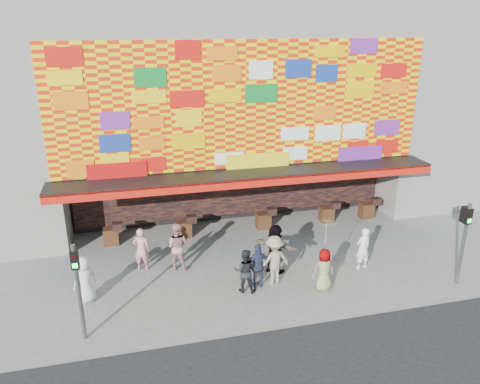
{
  "coord_description": "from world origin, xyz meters",
  "views": [
    {
      "loc": [
        -4.58,
        -13.47,
        8.62
      ],
      "look_at": [
        -0.71,
        2.0,
        2.77
      ],
      "focal_mm": 35.0,
      "sensor_mm": 36.0,
      "label": 1
    }
  ],
  "objects_px": {
    "ped_e": "(258,266)",
    "ped_h": "(363,248)",
    "ped_c": "(245,271)",
    "ped_i": "(177,246)",
    "signal_left": "(78,282)",
    "ped_g": "(324,270)",
    "signal_right": "(465,235)",
    "parasol": "(327,232)",
    "ped_a": "(85,280)",
    "ped_d": "(274,260)",
    "ped_f": "(275,249)",
    "ped_b": "(141,249)"
  },
  "relations": [
    {
      "from": "ped_e",
      "to": "ped_h",
      "type": "bearing_deg",
      "value": 176.01
    },
    {
      "from": "ped_c",
      "to": "ped_e",
      "type": "height_order",
      "value": "ped_e"
    },
    {
      "from": "ped_h",
      "to": "ped_i",
      "type": "bearing_deg",
      "value": -24.62
    },
    {
      "from": "signal_left",
      "to": "ped_i",
      "type": "height_order",
      "value": "signal_left"
    },
    {
      "from": "ped_g",
      "to": "ped_e",
      "type": "bearing_deg",
      "value": -18.63
    },
    {
      "from": "signal_right",
      "to": "parasol",
      "type": "bearing_deg",
      "value": 170.64
    },
    {
      "from": "ped_c",
      "to": "ped_h",
      "type": "distance_m",
      "value": 4.62
    },
    {
      "from": "ped_a",
      "to": "ped_g",
      "type": "xyz_separation_m",
      "value": [
        7.75,
        -1.19,
        -0.04
      ]
    },
    {
      "from": "ped_d",
      "to": "ped_e",
      "type": "xyz_separation_m",
      "value": [
        -0.61,
        -0.13,
        -0.08
      ]
    },
    {
      "from": "ped_c",
      "to": "ped_i",
      "type": "relative_size",
      "value": 0.86
    },
    {
      "from": "ped_g",
      "to": "signal_left",
      "type": "bearing_deg",
      "value": 5.51
    },
    {
      "from": "ped_c",
      "to": "ped_g",
      "type": "distance_m",
      "value": 2.66
    },
    {
      "from": "signal_right",
      "to": "ped_d",
      "type": "xyz_separation_m",
      "value": [
        -6.18,
        1.6,
        -0.97
      ]
    },
    {
      "from": "signal_right",
      "to": "ped_e",
      "type": "bearing_deg",
      "value": 167.76
    },
    {
      "from": "ped_c",
      "to": "parasol",
      "type": "distance_m",
      "value": 2.99
    },
    {
      "from": "ped_e",
      "to": "ped_g",
      "type": "bearing_deg",
      "value": 152.85
    },
    {
      "from": "ped_c",
      "to": "parasol",
      "type": "relative_size",
      "value": 0.84
    },
    {
      "from": "ped_f",
      "to": "ped_h",
      "type": "height_order",
      "value": "ped_f"
    },
    {
      "from": "signal_left",
      "to": "ped_a",
      "type": "xyz_separation_m",
      "value": [
        -0.03,
        1.97,
        -1.06
      ]
    },
    {
      "from": "signal_right",
      "to": "ped_i",
      "type": "height_order",
      "value": "signal_right"
    },
    {
      "from": "ped_a",
      "to": "ped_i",
      "type": "distance_m",
      "value": 3.48
    },
    {
      "from": "ped_a",
      "to": "ped_g",
      "type": "distance_m",
      "value": 7.84
    },
    {
      "from": "ped_c",
      "to": "ped_i",
      "type": "xyz_separation_m",
      "value": [
        -2.0,
        2.13,
        0.12
      ]
    },
    {
      "from": "ped_b",
      "to": "ped_d",
      "type": "bearing_deg",
      "value": 170.5
    },
    {
      "from": "ped_f",
      "to": "signal_right",
      "type": "bearing_deg",
      "value": -162.55
    },
    {
      "from": "ped_i",
      "to": "signal_left",
      "type": "bearing_deg",
      "value": 74.0
    },
    {
      "from": "signal_right",
      "to": "ped_b",
      "type": "relative_size",
      "value": 1.81
    },
    {
      "from": "ped_a",
      "to": "ped_c",
      "type": "relative_size",
      "value": 1.03
    },
    {
      "from": "signal_left",
      "to": "ped_b",
      "type": "relative_size",
      "value": 1.81
    },
    {
      "from": "ped_b",
      "to": "ped_h",
      "type": "bearing_deg",
      "value": -177.53
    },
    {
      "from": "ped_h",
      "to": "parasol",
      "type": "distance_m",
      "value": 2.62
    },
    {
      "from": "ped_f",
      "to": "ped_h",
      "type": "bearing_deg",
      "value": -150.26
    },
    {
      "from": "signal_right",
      "to": "parasol",
      "type": "xyz_separation_m",
      "value": [
        -4.68,
        0.77,
        0.28
      ]
    },
    {
      "from": "ped_b",
      "to": "ped_d",
      "type": "relative_size",
      "value": 0.93
    },
    {
      "from": "parasol",
      "to": "ped_c",
      "type": "bearing_deg",
      "value": 167.96
    },
    {
      "from": "ped_h",
      "to": "ped_a",
      "type": "bearing_deg",
      "value": -11.52
    },
    {
      "from": "ped_f",
      "to": "ped_c",
      "type": "bearing_deg",
      "value": 75.27
    },
    {
      "from": "signal_left",
      "to": "parasol",
      "type": "relative_size",
      "value": 1.63
    },
    {
      "from": "ped_a",
      "to": "ped_b",
      "type": "distance_m",
      "value": 2.53
    },
    {
      "from": "ped_i",
      "to": "ped_f",
      "type": "bearing_deg",
      "value": -172.28
    },
    {
      "from": "ped_a",
      "to": "parasol",
      "type": "xyz_separation_m",
      "value": [
        7.75,
        -1.19,
        1.35
      ]
    },
    {
      "from": "ped_i",
      "to": "ped_d",
      "type": "bearing_deg",
      "value": 175.12
    },
    {
      "from": "signal_left",
      "to": "ped_h",
      "type": "bearing_deg",
      "value": 10.57
    },
    {
      "from": "signal_right",
      "to": "ped_f",
      "type": "xyz_separation_m",
      "value": [
        -5.9,
        2.34,
        -0.94
      ]
    },
    {
      "from": "ped_a",
      "to": "ped_i",
      "type": "relative_size",
      "value": 0.89
    },
    {
      "from": "ped_f",
      "to": "ped_d",
      "type": "bearing_deg",
      "value": 108.45
    },
    {
      "from": "signal_left",
      "to": "ped_b",
      "type": "xyz_separation_m",
      "value": [
        1.83,
        3.67,
        -1.03
      ]
    },
    {
      "from": "ped_a",
      "to": "ped_e",
      "type": "xyz_separation_m",
      "value": [
        5.65,
        -0.49,
        0.01
      ]
    },
    {
      "from": "ped_a",
      "to": "parasol",
      "type": "height_order",
      "value": "parasol"
    },
    {
      "from": "ped_b",
      "to": "ped_f",
      "type": "relative_size",
      "value": 0.9
    }
  ]
}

